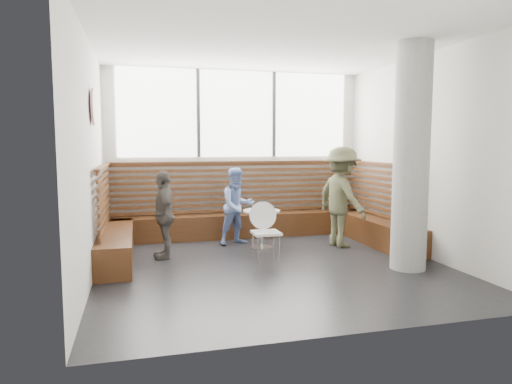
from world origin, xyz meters
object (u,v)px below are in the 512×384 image
object	(u,v)px
concrete_column	(411,158)
cafe_table	(262,221)
adult_man	(342,197)
child_back	(237,206)
cafe_chair	(265,227)
child_left	(164,215)

from	to	relation	value
concrete_column	cafe_table	distance (m)	2.73
adult_man	child_back	world-z (taller)	adult_man
cafe_table	cafe_chair	world-z (taller)	cafe_chair
concrete_column	cafe_table	bearing A→B (deg)	133.15
cafe_table	adult_man	xyz separation A→B (m)	(1.39, -0.22, 0.40)
cafe_chair	child_back	world-z (taller)	child_back
cafe_table	adult_man	bearing A→B (deg)	-9.10
child_back	cafe_chair	bearing A→B (deg)	-100.31
cafe_chair	child_left	world-z (taller)	child_left
cafe_chair	cafe_table	bearing A→B (deg)	77.68
concrete_column	child_back	xyz separation A→B (m)	(-2.03, 2.21, -0.91)
cafe_table	child_left	distance (m)	1.70
adult_man	child_left	world-z (taller)	adult_man
adult_man	child_left	size ratio (longest dim) A/B	1.27
child_back	child_left	distance (m)	1.49
adult_man	child_left	xyz separation A→B (m)	(-3.06, -0.05, -0.19)
concrete_column	cafe_chair	size ratio (longest dim) A/B	3.56
concrete_column	cafe_chair	distance (m)	2.37
concrete_column	child_left	size ratio (longest dim) A/B	2.32
concrete_column	child_back	distance (m)	3.14
concrete_column	cafe_table	world-z (taller)	concrete_column
cafe_table	cafe_chair	xyz separation A→B (m)	(-0.17, -0.82, 0.06)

